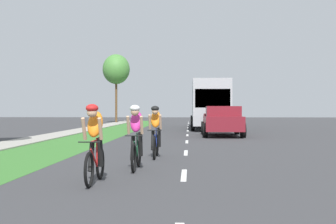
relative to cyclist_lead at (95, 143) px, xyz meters
The scene contains 10 objects.
ground_plane 12.64m from the cyclist_lead, 81.99° to the left, with size 120.00×120.00×0.00m, color #38383A.
grass_verge 12.94m from the cyclist_lead, 104.67° to the left, with size 2.98×70.00×0.01m, color #38722D.
sidewalk_concrete 13.72m from the cyclist_lead, 114.16° to the left, with size 1.68×70.00×0.10m, color #9E998E.
lane_markings_center 16.61m from the cyclist_lead, 83.91° to the left, with size 0.12×52.71×0.01m.
cyclist_lead is the anchor object (origin of this frame).
cyclist_trailing 2.10m from the cyclist_lead, 73.93° to the left, with size 0.42×1.72×1.58m.
cyclist_distant 4.77m from the cyclist_lead, 79.67° to the left, with size 0.42×1.72×1.58m.
pickup_maroon 16.27m from the cyclist_lead, 76.93° to the left, with size 2.22×5.10×1.64m.
bus_silver 25.65m from the cyclist_lead, 82.48° to the left, with size 2.78×11.60×3.48m.
street_tree_far 40.42m from the cyclist_lead, 98.86° to the left, with size 2.97×2.97×7.51m.
Camera 1 is at (0.13, -1.21, 1.48)m, focal length 47.43 mm.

